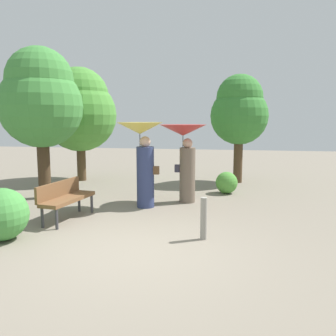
{
  "coord_description": "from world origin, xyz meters",
  "views": [
    {
      "loc": [
        1.59,
        -5.42,
        2.17
      ],
      "look_at": [
        0.0,
        3.4,
        0.92
      ],
      "focal_mm": 37.5,
      "sensor_mm": 36.0,
      "label": 1
    }
  ],
  "objects_px": {
    "person_left": "(142,150)",
    "person_right": "(185,147)",
    "tree_near_right": "(239,110)",
    "tree_mid_left": "(80,109)",
    "park_bench": "(65,196)",
    "tree_near_left": "(41,98)",
    "path_marker_post": "(204,218)"
  },
  "relations": [
    {
      "from": "person_left",
      "to": "path_marker_post",
      "type": "distance_m",
      "value": 2.91
    },
    {
      "from": "person_left",
      "to": "tree_near_left",
      "type": "bearing_deg",
      "value": 80.93
    },
    {
      "from": "tree_near_left",
      "to": "tree_near_right",
      "type": "relative_size",
      "value": 1.11
    },
    {
      "from": "person_left",
      "to": "tree_near_left",
      "type": "xyz_separation_m",
      "value": [
        -2.92,
        0.48,
        1.29
      ]
    },
    {
      "from": "tree_near_left",
      "to": "tree_near_right",
      "type": "distance_m",
      "value": 6.33
    },
    {
      "from": "tree_mid_left",
      "to": "tree_near_right",
      "type": "bearing_deg",
      "value": 6.08
    },
    {
      "from": "tree_near_left",
      "to": "path_marker_post",
      "type": "distance_m",
      "value": 5.79
    },
    {
      "from": "park_bench",
      "to": "person_right",
      "type": "bearing_deg",
      "value": -40.02
    },
    {
      "from": "tree_near_left",
      "to": "park_bench",
      "type": "bearing_deg",
      "value": -50.57
    },
    {
      "from": "person_right",
      "to": "tree_mid_left",
      "type": "bearing_deg",
      "value": 57.34
    },
    {
      "from": "tree_mid_left",
      "to": "path_marker_post",
      "type": "height_order",
      "value": "tree_mid_left"
    },
    {
      "from": "person_right",
      "to": "tree_near_left",
      "type": "height_order",
      "value": "tree_near_left"
    },
    {
      "from": "person_right",
      "to": "park_bench",
      "type": "relative_size",
      "value": 1.31
    },
    {
      "from": "person_left",
      "to": "person_right",
      "type": "distance_m",
      "value": 1.19
    },
    {
      "from": "person_left",
      "to": "path_marker_post",
      "type": "relative_size",
      "value": 2.7
    },
    {
      "from": "park_bench",
      "to": "person_left",
      "type": "bearing_deg",
      "value": -36.94
    },
    {
      "from": "path_marker_post",
      "to": "park_bench",
      "type": "bearing_deg",
      "value": 166.12
    },
    {
      "from": "person_right",
      "to": "tree_near_right",
      "type": "height_order",
      "value": "tree_near_right"
    },
    {
      "from": "person_left",
      "to": "tree_near_right",
      "type": "relative_size",
      "value": 0.57
    },
    {
      "from": "tree_near_right",
      "to": "tree_mid_left",
      "type": "relative_size",
      "value": 0.93
    },
    {
      "from": "tree_near_left",
      "to": "tree_mid_left",
      "type": "relative_size",
      "value": 1.03
    },
    {
      "from": "park_bench",
      "to": "tree_near_right",
      "type": "bearing_deg",
      "value": -27.24
    },
    {
      "from": "tree_near_right",
      "to": "path_marker_post",
      "type": "bearing_deg",
      "value": -96.65
    },
    {
      "from": "park_bench",
      "to": "tree_near_right",
      "type": "height_order",
      "value": "tree_near_right"
    },
    {
      "from": "park_bench",
      "to": "path_marker_post",
      "type": "height_order",
      "value": "park_bench"
    },
    {
      "from": "person_right",
      "to": "tree_near_right",
      "type": "relative_size",
      "value": 0.55
    },
    {
      "from": "park_bench",
      "to": "path_marker_post",
      "type": "xyz_separation_m",
      "value": [
        3.07,
        -0.76,
        -0.12
      ]
    },
    {
      "from": "person_left",
      "to": "person_right",
      "type": "bearing_deg",
      "value": -53.01
    },
    {
      "from": "park_bench",
      "to": "tree_mid_left",
      "type": "bearing_deg",
      "value": 28.17
    },
    {
      "from": "person_left",
      "to": "person_right",
      "type": "height_order",
      "value": "person_left"
    },
    {
      "from": "tree_near_right",
      "to": "person_right",
      "type": "bearing_deg",
      "value": -114.08
    },
    {
      "from": "tree_near_right",
      "to": "tree_mid_left",
      "type": "xyz_separation_m",
      "value": [
        -5.49,
        -0.58,
        0.05
      ]
    }
  ]
}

